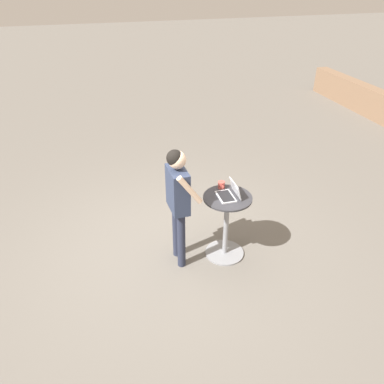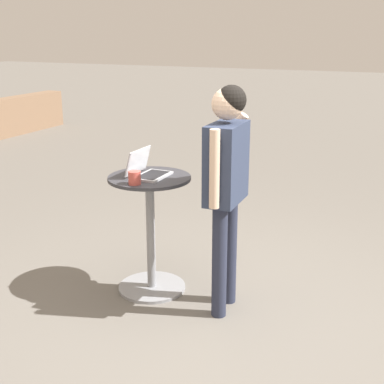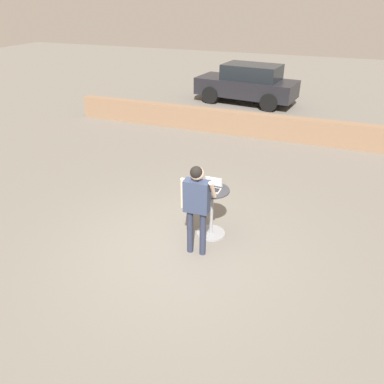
% 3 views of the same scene
% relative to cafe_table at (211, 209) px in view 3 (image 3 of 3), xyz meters
% --- Properties ---
extents(ground_plane, '(50.00, 50.00, 0.00)m').
position_rel_cafe_table_xyz_m(ground_plane, '(-0.31, -0.72, -0.54)').
color(ground_plane, slate).
extents(pavement_kerb, '(12.96, 0.35, 0.74)m').
position_rel_cafe_table_xyz_m(pavement_kerb, '(-0.31, 5.78, -0.17)').
color(pavement_kerb, '#84664C').
rests_on(pavement_kerb, ground_plane).
extents(cafe_table, '(0.65, 0.65, 0.96)m').
position_rel_cafe_table_xyz_m(cafe_table, '(0.00, 0.00, 0.00)').
color(cafe_table, gray).
rests_on(cafe_table, ground_plane).
extents(laptop, '(0.32, 0.26, 0.21)m').
position_rel_cafe_table_xyz_m(laptop, '(0.00, 0.02, 0.47)').
color(laptop, '#B7BABF').
rests_on(laptop, cafe_table).
extents(coffee_mug, '(0.13, 0.09, 0.10)m').
position_rel_cafe_table_xyz_m(coffee_mug, '(-0.23, -0.01, 0.47)').
color(coffee_mug, '#C14C42').
rests_on(coffee_mug, cafe_table).
extents(standing_person, '(0.57, 0.38, 1.70)m').
position_rel_cafe_table_xyz_m(standing_person, '(-0.06, -0.66, 0.54)').
color(standing_person, '#282D42').
rests_on(standing_person, ground_plane).
extents(parked_car_near_street, '(4.24, 2.15, 1.58)m').
position_rel_cafe_table_xyz_m(parked_car_near_street, '(-1.65, 9.72, 0.27)').
color(parked_car_near_street, black).
rests_on(parked_car_near_street, ground_plane).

